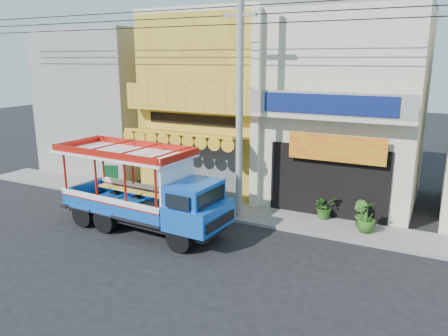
{
  "coord_description": "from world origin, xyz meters",
  "views": [
    {
      "loc": [
        5.76,
        -11.27,
        6.13
      ],
      "look_at": [
        -1.24,
        2.5,
        2.25
      ],
      "focal_mm": 35.0,
      "sensor_mm": 36.0,
      "label": 1
    }
  ],
  "objects_px": {
    "songthaew_truck": "(153,193)",
    "potted_plant_b": "(360,214)",
    "utility_pole": "(243,90)",
    "potted_plant_c": "(367,217)",
    "green_sign": "(111,179)",
    "potted_plant_a": "(325,206)"
  },
  "relations": [
    {
      "from": "songthaew_truck",
      "to": "potted_plant_c",
      "type": "bearing_deg",
      "value": 25.27
    },
    {
      "from": "songthaew_truck",
      "to": "green_sign",
      "type": "relative_size",
      "value": 6.09
    },
    {
      "from": "potted_plant_b",
      "to": "utility_pole",
      "type": "bearing_deg",
      "value": 57.29
    },
    {
      "from": "green_sign",
      "to": "potted_plant_b",
      "type": "height_order",
      "value": "green_sign"
    },
    {
      "from": "potted_plant_a",
      "to": "utility_pole",
      "type": "bearing_deg",
      "value": 165.66
    },
    {
      "from": "utility_pole",
      "to": "potted_plant_a",
      "type": "relative_size",
      "value": 29.06
    },
    {
      "from": "songthaew_truck",
      "to": "potted_plant_b",
      "type": "distance_m",
      "value": 7.56
    },
    {
      "from": "green_sign",
      "to": "potted_plant_a",
      "type": "height_order",
      "value": "green_sign"
    },
    {
      "from": "potted_plant_c",
      "to": "potted_plant_a",
      "type": "bearing_deg",
      "value": -85.67
    },
    {
      "from": "utility_pole",
      "to": "potted_plant_a",
      "type": "distance_m",
      "value": 5.46
    },
    {
      "from": "songthaew_truck",
      "to": "potted_plant_b",
      "type": "xyz_separation_m",
      "value": [
        6.57,
        3.63,
        -0.88
      ]
    },
    {
      "from": "utility_pole",
      "to": "potted_plant_b",
      "type": "xyz_separation_m",
      "value": [
        4.24,
        1.09,
        -4.42
      ]
    },
    {
      "from": "utility_pole",
      "to": "potted_plant_b",
      "type": "relative_size",
      "value": 28.37
    },
    {
      "from": "green_sign",
      "to": "potted_plant_a",
      "type": "bearing_deg",
      "value": 3.26
    },
    {
      "from": "songthaew_truck",
      "to": "green_sign",
      "type": "height_order",
      "value": "songthaew_truck"
    },
    {
      "from": "utility_pole",
      "to": "green_sign",
      "type": "bearing_deg",
      "value": 173.52
    },
    {
      "from": "songthaew_truck",
      "to": "green_sign",
      "type": "distance_m",
      "value": 6.02
    },
    {
      "from": "utility_pole",
      "to": "potted_plant_b",
      "type": "height_order",
      "value": "utility_pole"
    },
    {
      "from": "potted_plant_b",
      "to": "potted_plant_c",
      "type": "height_order",
      "value": "potted_plant_c"
    },
    {
      "from": "songthaew_truck",
      "to": "potted_plant_a",
      "type": "bearing_deg",
      "value": 37.19
    },
    {
      "from": "potted_plant_c",
      "to": "potted_plant_b",
      "type": "bearing_deg",
      "value": -115.88
    },
    {
      "from": "utility_pole",
      "to": "songthaew_truck",
      "type": "height_order",
      "value": "utility_pole"
    }
  ]
}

